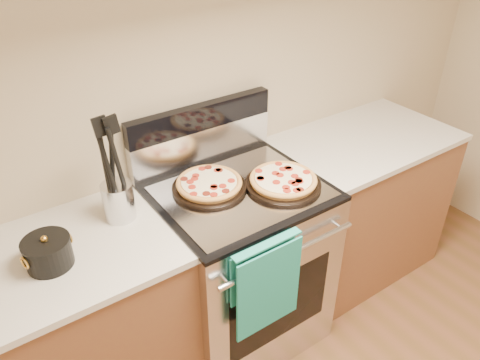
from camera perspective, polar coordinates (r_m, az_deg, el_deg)
wall_back at (r=2.20m, az=-5.58°, el=12.54°), size 4.00×0.00×4.00m
range_body at (r=2.42m, az=-0.22°, el=-10.39°), size 0.76×0.68×0.90m
oven_window at (r=2.23m, az=4.85°, el=-15.18°), size 0.56×0.01×0.40m
cooktop at (r=2.13m, az=-0.24°, el=-1.30°), size 0.76×0.68×0.02m
backsplash_lower at (r=2.30m, az=-4.64°, el=4.30°), size 0.76×0.06×0.18m
backsplash_upper at (r=2.24m, az=-4.81°, el=7.69°), size 0.76×0.06×0.12m
oven_handle at (r=1.96m, az=6.06°, el=-8.98°), size 0.70×0.03×0.03m
dish_towel at (r=1.98m, az=3.16°, el=-12.50°), size 0.32×0.05×0.42m
foil_sheet at (r=2.10m, az=0.22°, el=-1.37°), size 0.70×0.55×0.01m
cabinet_left at (r=2.23m, az=-20.72°, el=-18.32°), size 1.00×0.62×0.88m
countertop_left at (r=1.92m, az=-23.34°, el=-9.53°), size 1.02×0.64×0.03m
cabinet_right at (r=2.92m, az=13.85°, el=-3.17°), size 1.00×0.62×0.88m
countertop_right at (r=2.68m, az=15.10°, el=4.75°), size 1.02×0.64×0.03m
pepperoni_pizza_back at (r=2.11m, az=-3.77°, el=-0.55°), size 0.39×0.39×0.04m
pepperoni_pizza_front at (r=2.13m, az=5.29°, el=-0.13°), size 0.38×0.38×0.05m
utensil_crock at (r=1.99m, az=-14.58°, el=-2.50°), size 0.17×0.17×0.16m
saucepan at (r=1.85m, az=-22.32°, el=-8.30°), size 0.21×0.21×0.10m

